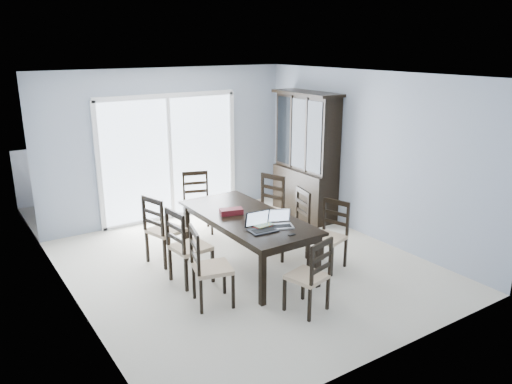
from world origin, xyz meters
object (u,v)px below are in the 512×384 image
china_hutch (306,157)px  laptop_dark (263,227)px  chair_end_near (314,269)px  hot_tub (134,181)px  laptop_silver (281,223)px  chair_left_mid (183,239)px  chair_left_far (160,223)px  dining_table (247,221)px  chair_right_far (268,201)px  chair_left_near (204,259)px  chair_right_near (332,227)px  cell_phone (292,235)px  chair_end_far (197,195)px  chair_right_mid (296,216)px  game_box (231,211)px

china_hutch → laptop_dark: size_ratio=6.16×
chair_end_near → hot_tub: (-0.22, 5.13, -0.13)m
laptop_dark → laptop_silver: 0.27m
chair_left_mid → chair_left_far: size_ratio=1.02×
dining_table → chair_right_far: bearing=39.3°
chair_left_near → laptop_silver: size_ratio=3.10×
hot_tub → chair_right_near: bearing=-73.8°
chair_left_far → cell_phone: size_ratio=11.95×
dining_table → chair_left_mid: bearing=179.5°
chair_end_far → laptop_silver: size_ratio=3.13×
laptop_silver → chair_right_near: bearing=22.5°
chair_right_mid → cell_phone: bearing=152.2°
chair_end_far → laptop_dark: 2.28m
chair_left_far → chair_end_near: chair_left_far is taller
chair_left_far → chair_right_near: 2.37m
chair_right_mid → chair_left_far: bearing=78.6°
chair_left_mid → chair_end_far: bearing=142.6°
china_hutch → chair_right_far: bearing=-154.5°
dining_table → hot_tub: 3.68m
chair_right_near → chair_end_far: bearing=4.5°
chair_left_mid → chair_left_far: bearing=174.8°
chair_end_far → cell_phone: size_ratio=11.79×
chair_right_far → chair_left_mid: bearing=91.9°
hot_tub → chair_end_far: bearing=-80.5°
laptop_dark → chair_left_mid: bearing=146.6°
chair_right_far → cell_phone: 1.76m
dining_table → chair_end_far: (0.08, 1.65, -0.07)m
chair_right_far → hot_tub: (-1.09, 2.99, -0.20)m
chair_left_near → chair_left_far: (0.03, 1.37, 0.01)m
chair_end_far → hot_tub: (-0.34, 2.02, -0.17)m
chair_left_mid → chair_end_far: chair_left_mid is taller
chair_right_mid → game_box: bearing=90.9°
chair_right_far → game_box: (-0.98, -0.52, 0.16)m
chair_right_mid → hot_tub: (-1.07, 3.71, -0.17)m
chair_end_far → laptop_dark: chair_end_far is taller
laptop_silver → hot_tub: size_ratio=0.20×
cell_phone → hot_tub: 4.60m
chair_end_near → cell_phone: size_ratio=10.93×
chair_left_far → chair_right_near: bearing=39.2°
chair_left_far → chair_right_mid: bearing=50.2°
chair_left_near → chair_right_far: size_ratio=0.95×
hot_tub → chair_end_near: bearing=-87.6°
china_hutch → chair_end_far: bearing=168.4°
chair_end_far → game_box: size_ratio=3.67×
dining_table → chair_left_far: bearing=141.8°
laptop_dark → cell_phone: size_ratio=3.72×
chair_left_near → chair_left_mid: 0.63m
china_hutch → chair_end_near: bearing=-127.3°
chair_left_far → laptop_dark: bearing=15.0°
chair_right_far → laptop_dark: bearing=123.9°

